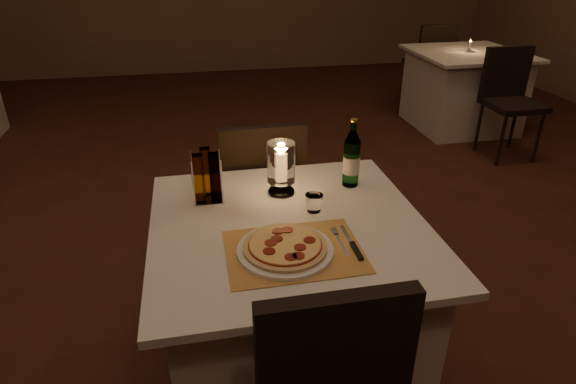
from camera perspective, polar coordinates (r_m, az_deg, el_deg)
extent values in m
cube|color=#431F15|center=(2.70, -1.45, -10.57)|extent=(8.00, 10.00, 0.02)
cube|color=silver|center=(1.99, 0.12, -13.32)|extent=(0.88, 0.88, 0.71)
cube|color=silver|center=(1.77, 0.13, -4.18)|extent=(1.00, 1.00, 0.03)
cube|color=black|center=(1.32, 5.74, -19.27)|extent=(0.42, 0.05, 0.42)
cube|color=black|center=(2.59, -3.41, -0.09)|extent=(0.42, 0.42, 0.05)
cube|color=black|center=(2.32, -2.90, 2.89)|extent=(0.42, 0.05, 0.42)
cylinder|color=black|center=(2.87, -0.41, -2.50)|extent=(0.03, 0.03, 0.44)
cylinder|color=black|center=(2.84, -7.18, -3.16)|extent=(0.03, 0.03, 0.44)
cylinder|color=black|center=(2.59, 1.04, -6.18)|extent=(0.03, 0.03, 0.44)
cylinder|color=black|center=(2.55, -6.51, -6.97)|extent=(0.03, 0.03, 0.44)
cube|color=#C48F44|center=(1.61, 0.71, -7.03)|extent=(0.45, 0.34, 0.00)
cylinder|color=white|center=(1.60, -0.35, -6.88)|extent=(0.32, 0.32, 0.01)
cylinder|color=#D8B77F|center=(1.59, -0.35, -6.50)|extent=(0.28, 0.28, 0.01)
cylinder|color=maroon|center=(1.59, -0.35, -6.27)|extent=(0.24, 0.24, 0.00)
cylinder|color=#EACC7F|center=(1.58, -0.35, -6.17)|extent=(0.24, 0.24, 0.00)
cylinder|color=maroon|center=(1.60, 2.57, -5.71)|extent=(0.04, 0.04, 0.00)
cylinder|color=maroon|center=(1.65, -0.08, -4.50)|extent=(0.04, 0.04, 0.00)
cylinder|color=maroon|center=(1.64, -1.24, -4.67)|extent=(0.04, 0.04, 0.00)
cylinder|color=maroon|center=(1.60, -1.34, -5.57)|extent=(0.04, 0.04, 0.00)
cylinder|color=maroon|center=(1.58, -2.07, -6.03)|extent=(0.04, 0.04, 0.00)
cylinder|color=maroon|center=(1.54, -2.25, -7.02)|extent=(0.04, 0.04, 0.00)
cylinder|color=maroon|center=(1.52, 0.34, -7.69)|extent=(0.04, 0.04, 0.00)
cylinder|color=maroon|center=(1.52, 1.26, -7.55)|extent=(0.04, 0.04, 0.00)
cylinder|color=maroon|center=(1.56, 1.45, -6.57)|extent=(0.04, 0.04, 0.00)
cube|color=silver|center=(1.64, 6.39, -6.23)|extent=(0.01, 0.14, 0.00)
cube|color=silver|center=(1.71, 5.55, -4.69)|extent=(0.02, 0.05, 0.00)
cube|color=black|center=(1.61, 8.12, -6.92)|extent=(0.02, 0.10, 0.01)
cube|color=silver|center=(1.70, 6.92, -5.01)|extent=(0.01, 0.12, 0.00)
cylinder|color=#549D57|center=(2.02, 7.51, 3.36)|extent=(0.07, 0.07, 0.20)
cylinder|color=#549D57|center=(1.96, 7.80, 7.73)|extent=(0.02, 0.02, 0.04)
cylinder|color=gold|center=(1.95, 7.84, 8.40)|extent=(0.03, 0.03, 0.01)
cylinder|color=silver|center=(2.02, 7.50, 3.24)|extent=(0.07, 0.07, 0.07)
cylinder|color=white|center=(1.97, -0.80, 0.06)|extent=(0.11, 0.11, 0.01)
cylinder|color=white|center=(1.96, -0.81, 0.77)|extent=(0.02, 0.02, 0.04)
cylinder|color=white|center=(1.92, -0.83, 3.55)|extent=(0.11, 0.11, 0.16)
cylinder|color=white|center=(1.92, -0.82, 3.10)|extent=(0.03, 0.03, 0.12)
ellipsoid|color=orange|center=(1.89, -0.84, 5.19)|extent=(0.02, 0.02, 0.03)
cube|color=white|center=(1.95, -9.38, -0.73)|extent=(0.12, 0.12, 0.01)
cylinder|color=white|center=(1.86, -11.19, 0.86)|extent=(0.01, 0.01, 0.18)
cylinder|color=white|center=(1.86, -7.82, 1.17)|extent=(0.01, 0.01, 0.18)
cylinder|color=white|center=(1.96, -11.27, 2.27)|extent=(0.01, 0.01, 0.18)
cylinder|color=white|center=(1.96, -8.07, 2.56)|extent=(0.01, 0.01, 0.18)
cube|color=#BF8C33|center=(1.88, -10.48, 1.54)|extent=(0.04, 0.04, 0.20)
cube|color=#3F1E14|center=(1.88, -8.66, 1.70)|extent=(0.04, 0.04, 0.20)
cube|color=#BF8C33|center=(1.93, -9.66, 2.38)|extent=(0.04, 0.04, 0.20)
cube|color=silver|center=(5.13, 19.94, 11.13)|extent=(0.88, 0.88, 0.71)
cube|color=silver|center=(5.05, 20.62, 15.14)|extent=(1.00, 1.00, 0.03)
cube|color=black|center=(4.47, 25.17, 9.32)|extent=(0.42, 0.42, 0.05)
cube|color=black|center=(4.56, 24.44, 12.82)|extent=(0.42, 0.05, 0.42)
cylinder|color=black|center=(4.31, 23.95, 5.57)|extent=(0.03, 0.03, 0.44)
cylinder|color=black|center=(4.51, 27.53, 5.72)|extent=(0.03, 0.03, 0.44)
cylinder|color=black|center=(4.57, 21.65, 7.18)|extent=(0.03, 0.03, 0.44)
cylinder|color=black|center=(4.76, 25.15, 7.27)|extent=(0.03, 0.03, 0.44)
cube|color=black|center=(5.79, 16.16, 14.45)|extent=(0.42, 0.42, 0.05)
cube|color=black|center=(5.58, 17.33, 16.28)|extent=(0.42, 0.05, 0.42)
cylinder|color=black|center=(6.06, 16.62, 12.60)|extent=(0.03, 0.03, 0.44)
cylinder|color=black|center=(5.92, 13.62, 12.61)|extent=(0.03, 0.03, 0.44)
cylinder|color=black|center=(5.78, 18.13, 11.68)|extent=(0.03, 0.03, 0.44)
cylinder|color=black|center=(5.62, 15.02, 11.69)|extent=(0.03, 0.03, 0.44)
cylinder|color=white|center=(5.04, 20.73, 15.80)|extent=(0.03, 0.03, 0.09)
ellipsoid|color=orange|center=(5.03, 20.83, 16.37)|extent=(0.01, 0.01, 0.02)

